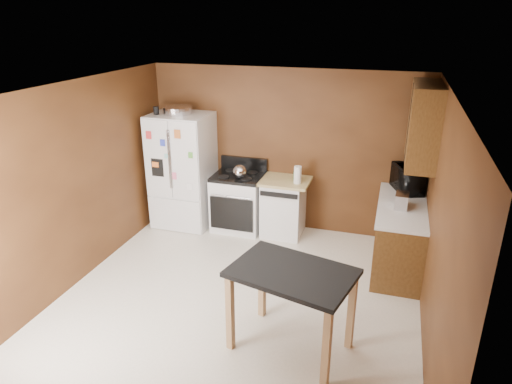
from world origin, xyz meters
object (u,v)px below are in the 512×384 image
at_px(island, 292,284).
at_px(pen_cup, 156,111).
at_px(roasting_pan, 178,110).
at_px(paper_towel, 298,175).
at_px(gas_range, 239,201).
at_px(kettle, 240,172).
at_px(microwave, 408,180).
at_px(refrigerator, 183,170).
at_px(toaster, 402,200).
at_px(green_canister, 297,176).
at_px(dishwasher, 283,206).

bearing_deg(island, pen_cup, 138.88).
height_order(roasting_pan, island, roasting_pan).
distance_m(paper_towel, gas_range, 1.10).
distance_m(kettle, microwave, 2.42).
xyz_separation_m(paper_towel, refrigerator, (-1.85, -0.00, -0.12)).
bearing_deg(pen_cup, paper_towel, 3.62).
height_order(paper_towel, island, paper_towel).
bearing_deg(pen_cup, microwave, 4.15).
xyz_separation_m(kettle, toaster, (2.34, -0.43, -0.01)).
bearing_deg(gas_range, refrigerator, -176.19).
xyz_separation_m(kettle, gas_range, (-0.07, 0.14, -0.54)).
bearing_deg(paper_towel, toaster, -19.29).
bearing_deg(pen_cup, green_canister, 7.83).
bearing_deg(microwave, toaster, 153.30).
bearing_deg(island, microwave, 67.80).
height_order(toaster, microwave, microwave).
relative_size(roasting_pan, refrigerator, 0.24).
bearing_deg(toaster, microwave, 87.73).
bearing_deg(island, refrigerator, 133.69).
relative_size(pen_cup, gas_range, 0.11).
bearing_deg(toaster, green_canister, 159.73).
distance_m(roasting_pan, pen_cup, 0.32).
xyz_separation_m(kettle, green_canister, (0.83, 0.24, -0.06)).
xyz_separation_m(roasting_pan, pen_cup, (-0.28, -0.16, 0.01)).
relative_size(roasting_pan, green_canister, 3.78).
bearing_deg(gas_range, green_canister, 6.29).
bearing_deg(refrigerator, island, -46.31).
distance_m(paper_towel, toaster, 1.56).
xyz_separation_m(refrigerator, island, (2.34, -2.45, -0.14)).
distance_m(paper_towel, refrigerator, 1.86).
height_order(microwave, gas_range, microwave).
bearing_deg(green_canister, island, -78.61).
relative_size(kettle, toaster, 0.80).
bearing_deg(microwave, gas_range, 70.93).
xyz_separation_m(paper_towel, island, (0.48, -2.45, -0.26)).
relative_size(kettle, dishwasher, 0.23).
bearing_deg(microwave, green_canister, 68.32).
distance_m(kettle, gas_range, 0.56).
xyz_separation_m(gas_range, island, (1.43, -2.51, 0.30)).
height_order(roasting_pan, kettle, roasting_pan).
height_order(pen_cup, paper_towel, pen_cup).
bearing_deg(microwave, paper_towel, 74.07).
distance_m(kettle, green_canister, 0.86).
height_order(microwave, refrigerator, refrigerator).
bearing_deg(island, gas_range, 119.64).
relative_size(green_canister, refrigerator, 0.06).
relative_size(toaster, gas_range, 0.24).
height_order(pen_cup, kettle, pen_cup).
xyz_separation_m(pen_cup, island, (2.65, -2.31, -1.10)).
xyz_separation_m(paper_towel, microwave, (1.54, 0.13, 0.04)).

